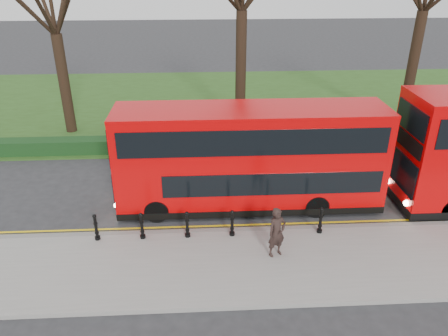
{
  "coord_description": "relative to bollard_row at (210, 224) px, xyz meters",
  "views": [
    {
      "loc": [
        -0.32,
        -14.67,
        9.43
      ],
      "look_at": [
        0.52,
        0.5,
        2.0
      ],
      "focal_mm": 35.0,
      "sensor_mm": 36.0,
      "label": 1
    }
  ],
  "objects": [
    {
      "name": "ground",
      "position": [
        0.1,
        1.35,
        -0.65
      ],
      "size": [
        120.0,
        120.0,
        0.0
      ],
      "primitive_type": "plane",
      "color": "#28282B",
      "rests_on": "ground"
    },
    {
      "name": "pavement",
      "position": [
        0.1,
        -1.65,
        -0.57
      ],
      "size": [
        60.0,
        4.0,
        0.15
      ],
      "primitive_type": "cube",
      "color": "gray",
      "rests_on": "ground"
    },
    {
      "name": "kerb",
      "position": [
        0.1,
        0.35,
        -0.57
      ],
      "size": [
        60.0,
        0.25,
        0.16
      ],
      "primitive_type": "cube",
      "color": "slate",
      "rests_on": "ground"
    },
    {
      "name": "grass_verge",
      "position": [
        0.1,
        16.35,
        -0.62
      ],
      "size": [
        60.0,
        18.0,
        0.06
      ],
      "primitive_type": "cube",
      "color": "#284717",
      "rests_on": "ground"
    },
    {
      "name": "hedge",
      "position": [
        0.1,
        8.15,
        -0.25
      ],
      "size": [
        60.0,
        0.9,
        0.8
      ],
      "primitive_type": "cube",
      "color": "black",
      "rests_on": "ground"
    },
    {
      "name": "yellow_line_outer",
      "position": [
        0.1,
        0.65,
        -0.64
      ],
      "size": [
        60.0,
        0.1,
        0.01
      ],
      "primitive_type": "cube",
      "color": "yellow",
      "rests_on": "ground"
    },
    {
      "name": "yellow_line_inner",
      "position": [
        0.1,
        0.85,
        -0.64
      ],
      "size": [
        60.0,
        0.1,
        0.01
      ],
      "primitive_type": "cube",
      "color": "yellow",
      "rests_on": "ground"
    },
    {
      "name": "bollard_row",
      "position": [
        0.0,
        0.0,
        0.0
      ],
      "size": [
        8.3,
        0.15,
        1.0
      ],
      "color": "black",
      "rests_on": "pavement"
    },
    {
      "name": "bus_lead",
      "position": [
        1.69,
        2.38,
        1.47
      ],
      "size": [
        10.59,
        2.43,
        4.21
      ],
      "color": "#C40305",
      "rests_on": "ground"
    },
    {
      "name": "pedestrian",
      "position": [
        2.23,
        -1.24,
        0.41
      ],
      "size": [
        0.78,
        0.67,
        1.81
      ],
      "primitive_type": "imported",
      "rotation": [
        0.0,
        0.0,
        0.42
      ],
      "color": "black",
      "rests_on": "pavement"
    }
  ]
}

